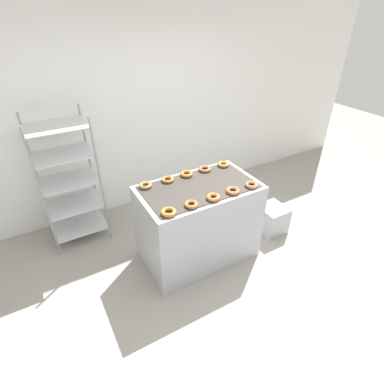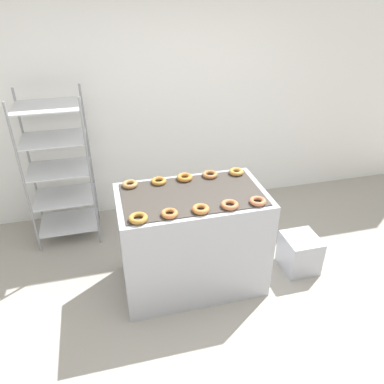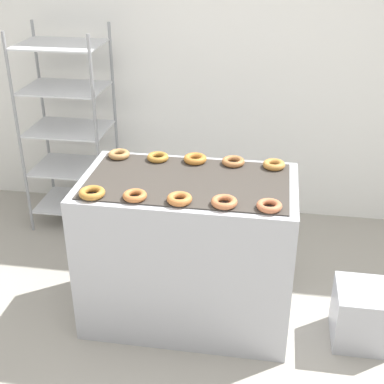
% 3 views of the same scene
% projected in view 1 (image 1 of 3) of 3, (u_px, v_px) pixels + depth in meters
% --- Properties ---
extents(ground_plane, '(14.00, 14.00, 0.00)m').
position_uv_depth(ground_plane, '(227.00, 290.00, 3.20)').
color(ground_plane, '#9E998E').
extents(wall_back, '(8.00, 0.05, 2.80)m').
position_uv_depth(wall_back, '(142.00, 109.00, 4.02)').
color(wall_back, white).
rests_on(wall_back, ground_plane).
extents(fryer_machine, '(1.27, 0.74, 0.97)m').
position_uv_depth(fryer_machine, '(199.00, 223.00, 3.40)').
color(fryer_machine, '#A8AAB2').
rests_on(fryer_machine, ground_plane).
extents(baking_rack_cart, '(0.65, 0.51, 1.63)m').
position_uv_depth(baking_rack_cart, '(69.00, 181.00, 3.53)').
color(baking_rack_cart, gray).
rests_on(baking_rack_cart, ground_plane).
extents(glaze_bin, '(0.33, 0.35, 0.37)m').
position_uv_depth(glaze_bin, '(272.00, 219.00, 3.95)').
color(glaze_bin, '#A8AAB2').
rests_on(glaze_bin, ground_plane).
extents(donut_near_leftmost, '(0.15, 0.15, 0.04)m').
position_uv_depth(donut_near_leftmost, '(169.00, 212.00, 2.72)').
color(donut_near_leftmost, '#AE742E').
rests_on(donut_near_leftmost, fryer_machine).
extents(donut_near_left, '(0.13, 0.13, 0.04)m').
position_uv_depth(donut_near_left, '(191.00, 204.00, 2.83)').
color(donut_near_left, '#B66935').
rests_on(donut_near_left, fryer_machine).
extents(donut_near_center, '(0.14, 0.14, 0.04)m').
position_uv_depth(donut_near_center, '(213.00, 197.00, 2.93)').
color(donut_near_center, '#BB6D35').
rests_on(donut_near_center, fryer_machine).
extents(donut_near_right, '(0.14, 0.14, 0.04)m').
position_uv_depth(donut_near_right, '(233.00, 191.00, 3.04)').
color(donut_near_right, '#B76940').
rests_on(donut_near_right, fryer_machine).
extents(donut_near_rightmost, '(0.14, 0.14, 0.04)m').
position_uv_depth(donut_near_rightmost, '(251.00, 185.00, 3.13)').
color(donut_near_rightmost, '#BC6944').
rests_on(donut_near_rightmost, fryer_machine).
extents(donut_far_leftmost, '(0.14, 0.14, 0.04)m').
position_uv_depth(donut_far_leftmost, '(146.00, 185.00, 3.12)').
color(donut_far_leftmost, '#A87844').
rests_on(donut_far_leftmost, fryer_machine).
extents(donut_far_left, '(0.14, 0.14, 0.04)m').
position_uv_depth(donut_far_left, '(168.00, 180.00, 3.23)').
color(donut_far_left, '#AC752D').
rests_on(donut_far_left, fryer_machine).
extents(donut_far_center, '(0.15, 0.15, 0.04)m').
position_uv_depth(donut_far_center, '(187.00, 174.00, 3.33)').
color(donut_far_center, '#B7702C').
rests_on(donut_far_center, fryer_machine).
extents(donut_far_right, '(0.14, 0.14, 0.04)m').
position_uv_depth(donut_far_right, '(205.00, 169.00, 3.43)').
color(donut_far_right, '#A6693B').
rests_on(donut_far_right, fryer_machine).
extents(donut_far_rightmost, '(0.14, 0.14, 0.04)m').
position_uv_depth(donut_far_rightmost, '(223.00, 164.00, 3.53)').
color(donut_far_rightmost, '#BB7D39').
rests_on(donut_far_rightmost, fryer_machine).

